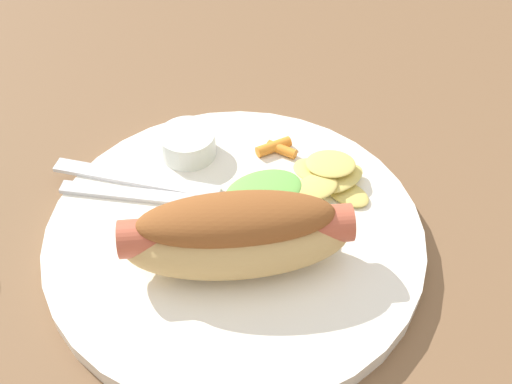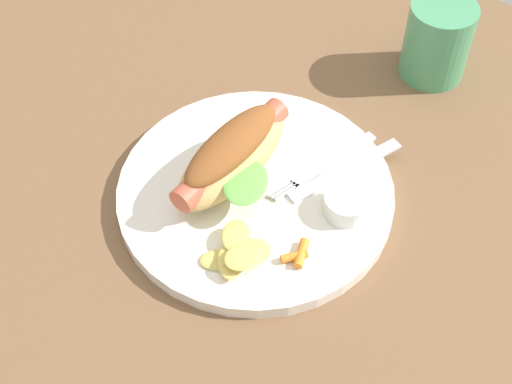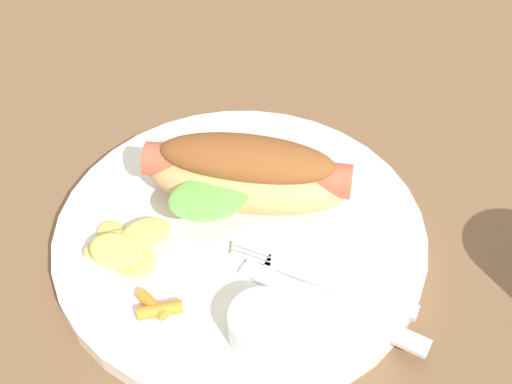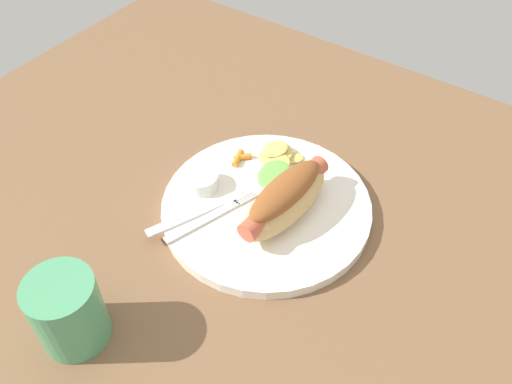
% 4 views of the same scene
% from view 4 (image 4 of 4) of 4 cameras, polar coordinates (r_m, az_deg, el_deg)
% --- Properties ---
extents(ground_plane, '(1.20, 0.90, 0.02)m').
position_cam_4_polar(ground_plane, '(0.75, 2.06, -3.72)').
color(ground_plane, brown).
extents(plate, '(0.29, 0.29, 0.02)m').
position_cam_4_polar(plate, '(0.75, 1.09, -1.60)').
color(plate, white).
rests_on(plate, ground_plane).
extents(hot_dog, '(0.10, 0.17, 0.06)m').
position_cam_4_polar(hot_dog, '(0.71, 3.04, -0.60)').
color(hot_dog, tan).
rests_on(hot_dog, plate).
extents(sauce_ramekin, '(0.05, 0.05, 0.02)m').
position_cam_4_polar(sauce_ramekin, '(0.77, -5.76, 1.18)').
color(sauce_ramekin, white).
rests_on(sauce_ramekin, plate).
extents(fork, '(0.06, 0.14, 0.00)m').
position_cam_4_polar(fork, '(0.73, -4.81, -2.63)').
color(fork, silver).
rests_on(fork, plate).
extents(knife, '(0.07, 0.14, 0.00)m').
position_cam_4_polar(knife, '(0.74, -6.40, -2.23)').
color(knife, silver).
rests_on(knife, plate).
extents(chips_pile, '(0.07, 0.07, 0.02)m').
position_cam_4_polar(chips_pile, '(0.80, 2.51, 3.90)').
color(chips_pile, '#DAC461').
rests_on(chips_pile, plate).
extents(carrot_garnish, '(0.03, 0.04, 0.01)m').
position_cam_4_polar(carrot_garnish, '(0.81, -1.72, 3.63)').
color(carrot_garnish, orange).
rests_on(carrot_garnish, plate).
extents(drinking_cup, '(0.08, 0.08, 0.10)m').
position_cam_4_polar(drinking_cup, '(0.64, -19.21, -11.79)').
color(drinking_cup, '#4C9E6B').
rests_on(drinking_cup, ground_plane).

